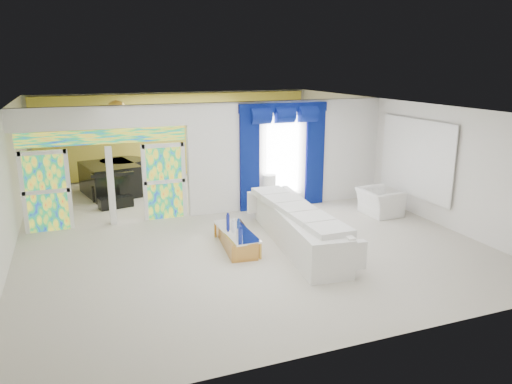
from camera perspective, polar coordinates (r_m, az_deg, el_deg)
name	(u,v)px	position (r m, az deg, el deg)	size (l,w,h in m)	color
floor	(229,223)	(12.53, -3.24, -3.66)	(12.00, 12.00, 0.00)	#B7AF9E
dividing_wall	(289,154)	(13.82, 3.94, 4.51)	(5.70, 0.18, 3.00)	white
dividing_header	(102,117)	(12.42, -17.66, 8.38)	(4.30, 0.18, 0.55)	white
stained_panel_left	(46,191)	(12.71, -23.45, 0.06)	(0.95, 0.04, 2.00)	#994C3F
stained_panel_right	(164,181)	(12.87, -10.73, 1.23)	(0.95, 0.04, 2.00)	#994C3F
stained_transom	(104,137)	(12.48, -17.49, 6.22)	(4.00, 0.05, 0.35)	#994C3F
window_pane	(283,157)	(13.64, 3.15, 4.17)	(1.00, 0.02, 2.30)	white
blue_drape_left	(250,161)	(13.25, -0.76, 3.65)	(0.55, 0.10, 2.80)	#040347
blue_drape_right	(315,156)	(14.05, 6.94, 4.19)	(0.55, 0.10, 2.80)	#040347
blue_pelmet	(284,108)	(13.42, 3.29, 9.90)	(2.60, 0.12, 0.25)	#040347
wall_mirror	(416,158)	(13.60, 18.32, 3.83)	(0.04, 2.70, 1.90)	white
gold_curtains	(178,135)	(17.77, -9.15, 6.69)	(9.70, 0.12, 2.90)	gold
white_sofa	(297,228)	(11.00, 4.87, -4.21)	(0.89, 4.16, 0.79)	white
coffee_table	(236,239)	(10.85, -2.32, -5.60)	(0.57, 1.71, 0.38)	#BA813A
console_table	(279,201)	(13.71, 2.71, -1.09)	(1.26, 0.40, 0.42)	white
table_lamp	(269,185)	(13.47, 1.57, 0.83)	(0.36, 0.36, 0.58)	white
armchair	(380,202)	(13.54, 14.34, -1.15)	(1.08, 0.94, 0.70)	white
grand_piano	(110,179)	(15.82, -16.79, 1.47)	(1.46, 1.91, 0.96)	black
piano_bench	(116,202)	(14.35, -16.18, -1.18)	(0.94, 0.36, 0.31)	black
tv_console	(41,194)	(15.02, -24.03, -0.21)	(0.55, 0.50, 0.80)	tan
chandelier	(116,111)	(14.85, -16.11, 9.17)	(0.60, 0.60, 0.60)	gold
decanters	(236,228)	(10.73, -2.37, -4.21)	(0.23, 1.20, 0.25)	navy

